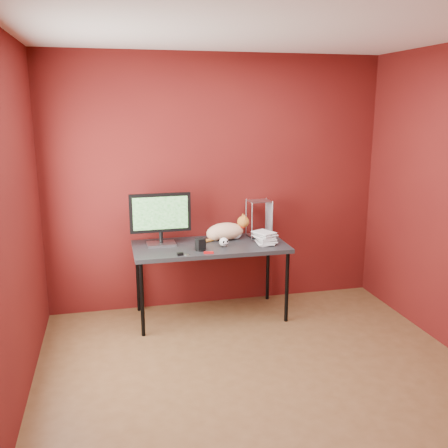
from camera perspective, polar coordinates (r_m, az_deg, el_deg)
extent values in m
cube|color=#53361C|center=(4.02, 4.84, -17.90)|extent=(3.50, 3.50, 0.01)
cube|color=silver|center=(3.47, 5.74, 21.88)|extent=(3.50, 3.50, 0.02)
cube|color=#4D0F0E|center=(5.18, -0.85, 4.71)|extent=(3.50, 0.02, 2.60)
cube|color=#4D0F0E|center=(2.02, 21.28, -10.46)|extent=(3.50, 0.02, 2.60)
cube|color=#4D0F0E|center=(3.41, -23.88, -1.06)|extent=(0.02, 3.50, 2.60)
cube|color=black|center=(4.91, -1.58, -2.60)|extent=(1.50, 0.70, 0.04)
cylinder|color=black|center=(4.67, -9.34, -8.54)|extent=(0.04, 0.04, 0.71)
cylinder|color=black|center=(4.94, 7.20, -7.19)|extent=(0.04, 0.04, 0.71)
cylinder|color=black|center=(5.23, -9.81, -6.12)|extent=(0.04, 0.04, 0.71)
cylinder|color=black|center=(5.47, 5.03, -5.06)|extent=(0.04, 0.04, 0.71)
cube|color=#A2A1A6|center=(4.93, -7.18, -2.27)|extent=(0.28, 0.20, 0.02)
cylinder|color=black|center=(4.91, -7.21, -1.50)|extent=(0.04, 0.04, 0.12)
cube|color=black|center=(4.86, -7.29, 1.28)|extent=(0.59, 0.05, 0.38)
cube|color=#155118|center=(4.86, -7.29, 1.28)|extent=(0.53, 0.02, 0.32)
ellipsoid|color=orange|center=(5.07, 0.17, -0.83)|extent=(0.38, 0.21, 0.18)
ellipsoid|color=orange|center=(5.04, -1.03, -1.10)|extent=(0.18, 0.17, 0.14)
sphere|color=white|center=(5.10, 1.36, -1.06)|extent=(0.12, 0.12, 0.12)
sphere|color=#BD7025|center=(5.09, 2.20, 0.26)|extent=(0.12, 0.12, 0.12)
cone|color=#BD7025|center=(5.05, 2.37, 0.85)|extent=(0.04, 0.04, 0.05)
cone|color=#BD7025|center=(5.11, 2.16, 1.00)|extent=(0.04, 0.04, 0.05)
cylinder|color=#B4220C|center=(5.10, 2.02, -0.29)|extent=(0.09, 0.09, 0.01)
cylinder|color=#BD7025|center=(4.98, -1.98, -1.93)|extent=(0.19, 0.12, 0.03)
ellipsoid|color=white|center=(4.83, -0.02, -2.07)|extent=(0.09, 0.09, 0.09)
ellipsoid|color=black|center=(4.79, -0.13, -2.08)|extent=(0.02, 0.01, 0.03)
ellipsoid|color=black|center=(4.80, 0.29, -2.05)|extent=(0.02, 0.01, 0.03)
cube|color=black|center=(4.80, 0.09, -2.36)|extent=(0.05, 0.01, 0.00)
cylinder|color=black|center=(4.72, -2.70, -2.94)|extent=(0.10, 0.10, 0.01)
cube|color=black|center=(4.70, -2.71, -2.28)|extent=(0.10, 0.10, 0.10)
imported|color=beige|center=(4.92, 3.88, -1.08)|extent=(0.18, 0.23, 0.21)
imported|color=beige|center=(4.87, 3.92, 1.37)|extent=(0.16, 0.22, 0.22)
imported|color=beige|center=(4.83, 3.96, 3.87)|extent=(0.19, 0.23, 0.21)
imported|color=beige|center=(4.79, 4.01, 6.40)|extent=(0.20, 0.25, 0.22)
imported|color=beige|center=(4.77, 4.05, 8.97)|extent=(0.22, 0.26, 0.21)
imported|color=beige|center=(4.76, 4.09, 11.54)|extent=(0.24, 0.26, 0.21)
cylinder|color=#A2A1A6|center=(5.07, 3.14, 0.38)|extent=(0.01, 0.01, 0.38)
cylinder|color=#A2A1A6|center=(5.14, 5.52, 0.51)|extent=(0.01, 0.01, 0.38)
cylinder|color=#A2A1A6|center=(5.24, 2.58, 0.82)|extent=(0.01, 0.01, 0.38)
cylinder|color=#A2A1A6|center=(5.31, 4.90, 0.94)|extent=(0.01, 0.01, 0.38)
cube|color=#A2A1A6|center=(5.23, 4.00, -1.28)|extent=(0.23, 0.20, 0.01)
cube|color=#A2A1A6|center=(5.15, 4.07, 2.64)|extent=(0.23, 0.20, 0.01)
cube|color=#B40D0F|center=(4.62, -1.76, -3.28)|extent=(0.09, 0.04, 0.02)
cube|color=black|center=(4.57, -5.03, -3.44)|extent=(0.06, 0.04, 0.03)
cylinder|color=#A2A1A6|center=(4.58, -4.32, -3.53)|extent=(0.05, 0.05, 0.00)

